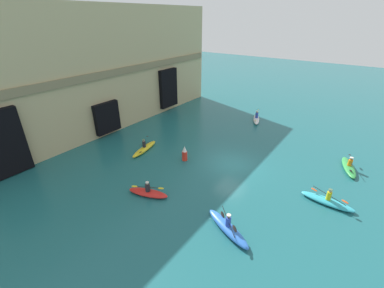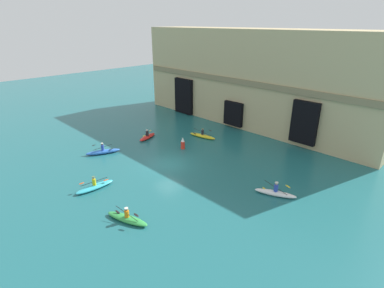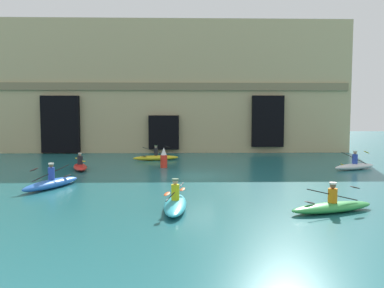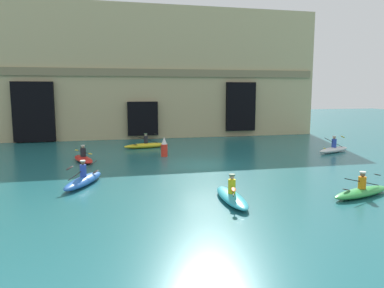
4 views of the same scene
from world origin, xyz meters
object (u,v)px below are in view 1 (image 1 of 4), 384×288
at_px(kayak_cyan, 327,201).
at_px(kayak_green, 349,167).
at_px(kayak_yellow, 144,148).
at_px(marker_buoy, 185,154).
at_px(kayak_white, 256,119).
at_px(kayak_red, 148,192).
at_px(kayak_blue, 228,228).

bearing_deg(kayak_cyan, kayak_green, -93.58).
xyz_separation_m(kayak_yellow, marker_buoy, (0.82, -4.02, 0.38)).
xyz_separation_m(kayak_white, kayak_cyan, (-11.24, -9.81, -0.04)).
height_order(kayak_red, kayak_cyan, kayak_cyan).
height_order(kayak_blue, kayak_cyan, kayak_blue).
bearing_deg(kayak_green, kayak_white, -136.81).
xyz_separation_m(kayak_cyan, marker_buoy, (-1.00, 11.08, 0.40)).
height_order(kayak_red, marker_buoy, marker_buoy).
distance_m(kayak_yellow, kayak_cyan, 15.20).
xyz_separation_m(kayak_yellow, kayak_red, (-4.47, -4.89, -0.01)).
bearing_deg(kayak_red, kayak_green, 29.78).
xyz_separation_m(kayak_white, marker_buoy, (-12.23, 1.26, 0.37)).
relative_size(kayak_green, kayak_blue, 0.98).
bearing_deg(kayak_yellow, marker_buoy, -89.73).
height_order(kayak_green, kayak_cyan, kayak_cyan).
relative_size(kayak_white, marker_buoy, 2.46).
height_order(kayak_blue, marker_buoy, marker_buoy).
bearing_deg(kayak_yellow, kayak_white, -33.24).
bearing_deg(kayak_yellow, kayak_green, -75.70).
relative_size(kayak_green, kayak_red, 1.16).
bearing_deg(kayak_green, kayak_yellow, -82.90).
bearing_deg(kayak_blue, kayak_red, -153.52).
bearing_deg(kayak_cyan, kayak_yellow, 8.64).
bearing_deg(marker_buoy, kayak_green, -60.23).
xyz_separation_m(kayak_green, kayak_cyan, (-5.64, 0.53, 0.00)).
relative_size(kayak_green, kayak_cyan, 1.04).
relative_size(kayak_cyan, marker_buoy, 2.51).
xyz_separation_m(kayak_yellow, kayak_cyan, (1.81, -15.10, -0.02)).
relative_size(kayak_blue, kayak_cyan, 1.06).
relative_size(kayak_green, kayak_yellow, 0.97).
height_order(kayak_green, kayak_red, kayak_red).
bearing_deg(kayak_white, kayak_blue, 174.86).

